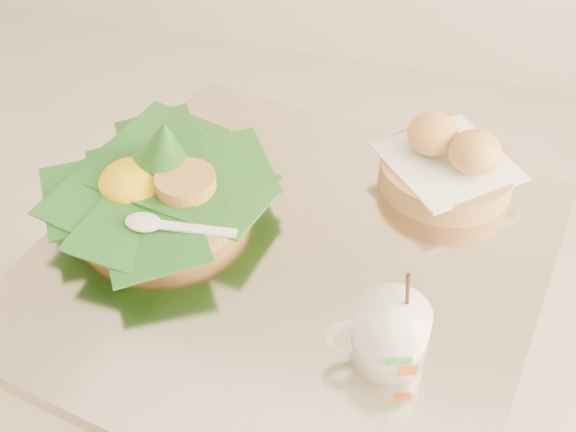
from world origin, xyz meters
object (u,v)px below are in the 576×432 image
(rice_basket, at_px, (159,182))
(coffee_mug, at_px, (388,332))
(bread_basket, at_px, (448,164))
(cafe_table, at_px, (290,348))

(rice_basket, xyz_separation_m, coffee_mug, (0.39, -0.18, -0.00))
(bread_basket, bearing_deg, cafe_table, -130.12)
(cafe_table, height_order, rice_basket, rice_basket)
(coffee_mug, bearing_deg, rice_basket, 154.86)
(cafe_table, distance_m, coffee_mug, 0.34)
(coffee_mug, bearing_deg, bread_basket, 85.61)
(bread_basket, bearing_deg, coffee_mug, -94.39)
(cafe_table, distance_m, bread_basket, 0.40)
(cafe_table, xyz_separation_m, rice_basket, (-0.22, 0.05, 0.27))
(rice_basket, height_order, coffee_mug, rice_basket)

